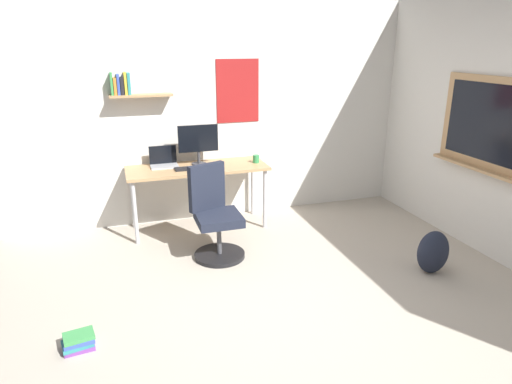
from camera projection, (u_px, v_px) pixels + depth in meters
name	position (u px, v px, depth m)	size (l,w,h in m)	color
ground_plane	(286.00, 320.00, 3.59)	(5.20, 5.20, 0.00)	#ADA393
wall_back	(213.00, 112.00, 5.39)	(5.00, 0.30, 2.60)	silver
desk	(198.00, 173.00, 5.16)	(1.60, 0.60, 0.75)	tan
office_chair	(215.00, 218.00, 4.56)	(0.53, 0.55, 0.95)	black
laptop	(164.00, 162.00, 5.15)	(0.31, 0.21, 0.23)	#ADAFB5
monitor_primary	(198.00, 142.00, 5.15)	(0.46, 0.17, 0.46)	#38383D
keyboard	(191.00, 168.00, 5.05)	(0.37, 0.13, 0.02)	black
computer_mouse	(216.00, 166.00, 5.13)	(0.10, 0.06, 0.03)	#262628
coffee_mug	(256.00, 159.00, 5.30)	(0.08, 0.08, 0.09)	#338C4C
backpack	(433.00, 252.00, 4.27)	(0.32, 0.22, 0.43)	#1E2333
book_stack_on_floor	(79.00, 342.00, 3.24)	(0.25, 0.19, 0.12)	#7A3D99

